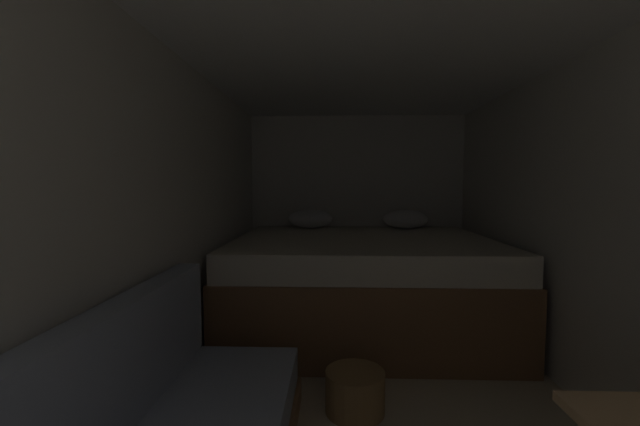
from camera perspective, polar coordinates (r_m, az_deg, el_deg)
The scene contains 7 objects.
ground_plane at distance 2.40m, azimuth 8.65°, elevation -27.48°, with size 6.63×6.63×0.00m, color beige.
wall_back at distance 4.38m, azimuth 5.28°, elevation 0.81°, with size 2.41×0.05×2.00m, color silver.
wall_left at distance 2.25m, azimuth -22.55°, elevation -2.63°, with size 0.05×4.63×2.00m, color silver.
wall_right at distance 2.49m, azimuth 37.04°, elevation -2.51°, with size 0.05×4.63×2.00m, color silver.
ceiling_slab at distance 2.18m, azimuth 9.29°, elevation 24.86°, with size 2.41×4.63×0.05m, color white.
bed at distance 3.51m, azimuth 6.12°, elevation -9.90°, with size 2.19×1.81×1.00m.
wicker_basket at distance 2.39m, azimuth 5.09°, elevation -24.36°, with size 0.33×0.33×0.23m.
Camera 1 is at (-0.25, -0.30, 1.25)m, focal length 22.09 mm.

